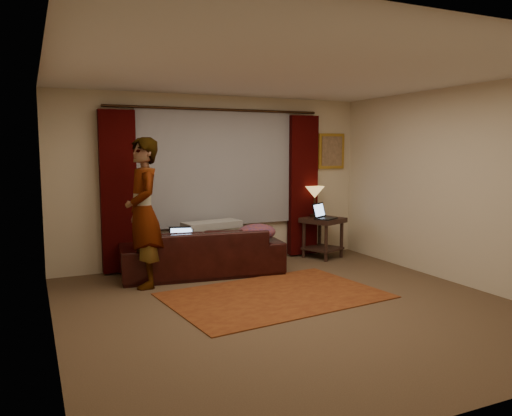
{
  "coord_description": "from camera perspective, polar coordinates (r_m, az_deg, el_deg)",
  "views": [
    {
      "loc": [
        -2.65,
        -4.82,
        1.78
      ],
      "look_at": [
        0.1,
        1.2,
        1.0
      ],
      "focal_mm": 35.0,
      "sensor_mm": 36.0,
      "label": 1
    }
  ],
  "objects": [
    {
      "name": "ceiling",
      "position": [
        5.56,
        4.35,
        15.19
      ],
      "size": [
        5.0,
        5.0,
        0.02
      ],
      "primitive_type": "cube",
      "color": "silver",
      "rests_on": "ground"
    },
    {
      "name": "picture_frame",
      "position": [
        8.7,
        8.59,
        6.44
      ],
      "size": [
        0.5,
        0.04,
        0.6
      ],
      "primitive_type": "cube",
      "color": "#B88E2E",
      "rests_on": "wall_back"
    },
    {
      "name": "floor",
      "position": [
        5.78,
        4.12,
        -11.27
      ],
      "size": [
        5.0,
        5.0,
        0.01
      ],
      "primitive_type": "cube",
      "color": "brown",
      "rests_on": "ground"
    },
    {
      "name": "end_table",
      "position": [
        8.31,
        7.63,
        -3.38
      ],
      "size": [
        0.75,
        0.75,
        0.66
      ],
      "primitive_type": "cube",
      "rotation": [
        0.0,
        0.0,
        0.39
      ],
      "color": "black",
      "rests_on": "floor"
    },
    {
      "name": "wall_back",
      "position": [
        7.8,
        -4.65,
        3.17
      ],
      "size": [
        5.0,
        0.02,
        2.6
      ],
      "primitive_type": "cube",
      "color": "beige",
      "rests_on": "ground"
    },
    {
      "name": "sofa",
      "position": [
        7.16,
        -6.21,
        -3.96
      ],
      "size": [
        2.37,
        1.24,
        0.91
      ],
      "primitive_type": "imported",
      "rotation": [
        0.0,
        0.0,
        3.02
      ],
      "color": "black",
      "rests_on": "floor"
    },
    {
      "name": "curtain_rod",
      "position": [
        7.71,
        -4.44,
        11.16
      ],
      "size": [
        0.04,
        0.04,
        3.4
      ],
      "primitive_type": "cylinder",
      "color": "#311E10",
      "rests_on": "wall_back"
    },
    {
      "name": "wall_front",
      "position": [
        3.55,
        24.01,
        -1.6
      ],
      "size": [
        5.0,
        0.02,
        2.6
      ],
      "primitive_type": "cube",
      "color": "beige",
      "rests_on": "ground"
    },
    {
      "name": "laptop_table",
      "position": [
        8.1,
        8.01,
        -0.36
      ],
      "size": [
        0.5,
        0.51,
        0.26
      ],
      "primitive_type": null,
      "rotation": [
        0.0,
        0.0,
        0.55
      ],
      "color": "black",
      "rests_on": "end_table"
    },
    {
      "name": "wall_left",
      "position": [
        4.85,
        -22.65,
        0.53
      ],
      "size": [
        0.02,
        5.0,
        2.6
      ],
      "primitive_type": "cube",
      "color": "beige",
      "rests_on": "ground"
    },
    {
      "name": "laptop_sofa",
      "position": [
        6.92,
        -8.54,
        -3.34
      ],
      "size": [
        0.43,
        0.45,
        0.25
      ],
      "primitive_type": null,
      "rotation": [
        0.0,
        0.0,
        -0.28
      ],
      "color": "black",
      "rests_on": "sofa"
    },
    {
      "name": "area_rug",
      "position": [
        6.18,
        2.15,
        -9.95
      ],
      "size": [
        2.72,
        1.98,
        0.01
      ],
      "primitive_type": "cube",
      "rotation": [
        0.0,
        0.0,
        0.12
      ],
      "color": "brown",
      "rests_on": "floor"
    },
    {
      "name": "drape_left",
      "position": [
        7.33,
        -15.44,
        1.78
      ],
      "size": [
        0.5,
        0.14,
        2.3
      ],
      "primitive_type": "cube",
      "color": "black",
      "rests_on": "floor"
    },
    {
      "name": "person",
      "position": [
        6.58,
        -12.73,
        -0.54
      ],
      "size": [
        0.57,
        0.57,
        1.93
      ],
      "primitive_type": "imported",
      "rotation": [
        0.0,
        0.0,
        -1.57
      ],
      "color": "#A19F9A",
      "rests_on": "floor"
    },
    {
      "name": "sheer_curtain",
      "position": [
        7.73,
        -4.51,
        4.62
      ],
      "size": [
        2.5,
        0.05,
        1.8
      ],
      "primitive_type": "cube",
      "color": "gray",
      "rests_on": "wall_back"
    },
    {
      "name": "tiffany_lamp",
      "position": [
        8.32,
        6.71,
        0.72
      ],
      "size": [
        0.44,
        0.44,
        0.51
      ],
      "primitive_type": null,
      "rotation": [
        0.0,
        0.0,
        0.54
      ],
      "color": "olive",
      "rests_on": "end_table"
    },
    {
      "name": "wall_right",
      "position": [
        7.07,
        22.31,
        2.33
      ],
      "size": [
        0.02,
        5.0,
        2.6
      ],
      "primitive_type": "cube",
      "color": "beige",
      "rests_on": "ground"
    },
    {
      "name": "drape_right",
      "position": [
        8.34,
        5.37,
        2.56
      ],
      "size": [
        0.5,
        0.14,
        2.3
      ],
      "primitive_type": "cube",
      "color": "black",
      "rests_on": "floor"
    },
    {
      "name": "clothing_pile",
      "position": [
        7.21,
        0.08,
        -2.86
      ],
      "size": [
        0.64,
        0.52,
        0.24
      ],
      "primitive_type": "ellipsoid",
      "rotation": [
        0.0,
        0.0,
        0.15
      ],
      "color": "brown",
      "rests_on": "sofa"
    },
    {
      "name": "throw_blanket",
      "position": [
        7.35,
        -5.07,
        -0.01
      ],
      "size": [
        0.91,
        0.5,
        0.1
      ],
      "primitive_type": "cube",
      "rotation": [
        0.0,
        0.0,
        0.18
      ],
      "color": "#A19F9A",
      "rests_on": "sofa"
    }
  ]
}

